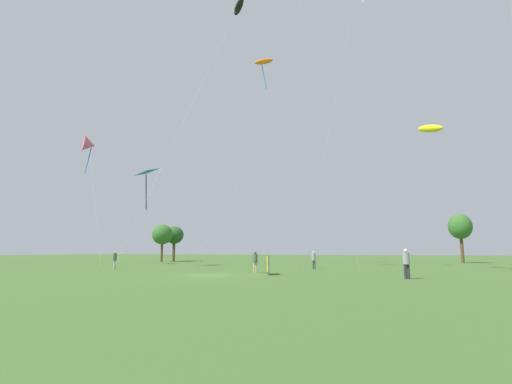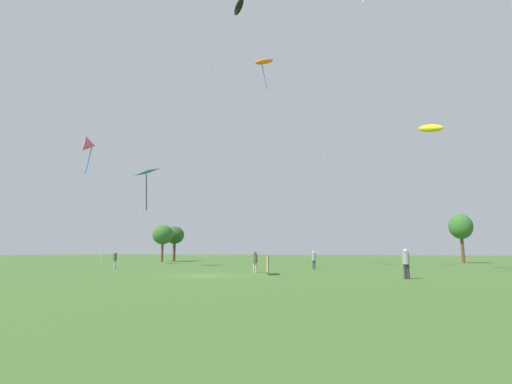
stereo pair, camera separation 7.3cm
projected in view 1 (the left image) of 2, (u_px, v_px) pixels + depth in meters
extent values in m
plane|color=#3D6028|center=(207.00, 275.00, 26.01)|extent=(280.00, 280.00, 0.00)
cylinder|color=#2D2D33|center=(405.00, 272.00, 22.74)|extent=(0.16, 0.16, 0.87)
cylinder|color=#2D2D33|center=(408.00, 272.00, 22.72)|extent=(0.16, 0.16, 0.87)
cylinder|color=gray|center=(406.00, 258.00, 22.85)|extent=(0.40, 0.40, 0.69)
sphere|color=beige|center=(406.00, 251.00, 22.92)|extent=(0.24, 0.24, 0.24)
cylinder|color=#3F593F|center=(315.00, 265.00, 34.78)|extent=(0.15, 0.15, 0.80)
cylinder|color=#3F593F|center=(313.00, 265.00, 34.77)|extent=(0.15, 0.15, 0.80)
cylinder|color=gray|center=(314.00, 257.00, 34.89)|extent=(0.37, 0.37, 0.63)
sphere|color=beige|center=(314.00, 252.00, 34.95)|extent=(0.22, 0.22, 0.22)
cylinder|color=gray|center=(114.00, 265.00, 34.95)|extent=(0.15, 0.15, 0.80)
cylinder|color=gray|center=(115.00, 265.00, 34.82)|extent=(0.15, 0.15, 0.80)
cylinder|color=#3F593F|center=(115.00, 257.00, 34.99)|extent=(0.37, 0.37, 0.63)
sphere|color=tan|center=(115.00, 252.00, 35.06)|extent=(0.22, 0.22, 0.22)
cylinder|color=tan|center=(256.00, 268.00, 28.99)|extent=(0.15, 0.15, 0.79)
cylinder|color=tan|center=(254.00, 268.00, 29.01)|extent=(0.15, 0.15, 0.79)
cylinder|color=#3F593F|center=(255.00, 258.00, 29.11)|extent=(0.36, 0.36, 0.63)
sphere|color=brown|center=(255.00, 253.00, 29.17)|extent=(0.22, 0.22, 0.22)
cylinder|color=silver|center=(186.00, 221.00, 45.12)|extent=(4.29, 9.91, 10.39)
pyramid|color=blue|center=(147.00, 172.00, 42.18)|extent=(2.53, 2.49, 0.83)
cylinder|color=black|center=(146.00, 192.00, 41.83)|extent=(0.16, 0.31, 3.96)
cylinder|color=silver|center=(445.00, 200.00, 35.46)|extent=(1.92, 4.50, 12.80)
ellipsoid|color=yellow|center=(430.00, 128.00, 34.74)|extent=(2.53, 2.28, 1.33)
cylinder|color=silver|center=(327.00, 124.00, 37.28)|extent=(4.53, 5.12, 28.13)
cylinder|color=silver|center=(242.00, 163.00, 51.64)|extent=(7.41, 2.00, 27.17)
ellipsoid|color=orange|center=(264.00, 62.00, 51.46)|extent=(2.14, 3.76, 2.35)
cylinder|color=blue|center=(264.00, 76.00, 51.13)|extent=(0.75, 0.26, 3.67)
cylinder|color=silver|center=(330.00, 125.00, 30.22)|extent=(6.75, 6.24, 23.22)
cylinder|color=silver|center=(184.00, 122.00, 35.38)|extent=(7.29, 8.53, 27.29)
ellipsoid|color=black|center=(239.00, 6.00, 40.05)|extent=(2.11, 2.02, 1.46)
cylinder|color=silver|center=(95.00, 201.00, 43.32)|extent=(5.52, 2.57, 14.65)
cone|color=#E5598C|center=(89.00, 145.00, 46.64)|extent=(2.46, 2.40, 2.06)
cylinder|color=blue|center=(88.00, 160.00, 46.33)|extent=(0.26, 0.66, 3.35)
cylinder|color=brown|center=(162.00, 252.00, 59.22)|extent=(0.36, 0.36, 3.12)
ellipsoid|color=#336628|center=(162.00, 234.00, 59.64)|extent=(3.21, 3.21, 3.10)
cylinder|color=brown|center=(174.00, 251.00, 62.49)|extent=(0.45, 0.45, 3.21)
ellipsoid|color=#285623|center=(174.00, 235.00, 62.91)|extent=(3.08, 3.08, 2.88)
cylinder|color=brown|center=(462.00, 249.00, 52.83)|extent=(0.42, 0.42, 3.98)
ellipsoid|color=#336628|center=(460.00, 226.00, 53.31)|extent=(3.14, 3.14, 3.50)
cylinder|color=#4C4C4C|center=(267.00, 264.00, 28.10)|extent=(0.08, 0.08, 1.35)
cylinder|color=#4C4C4C|center=(268.00, 265.00, 26.03)|extent=(0.08, 0.08, 1.35)
cube|color=yellow|center=(268.00, 264.00, 27.07)|extent=(0.85, 1.93, 1.15)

